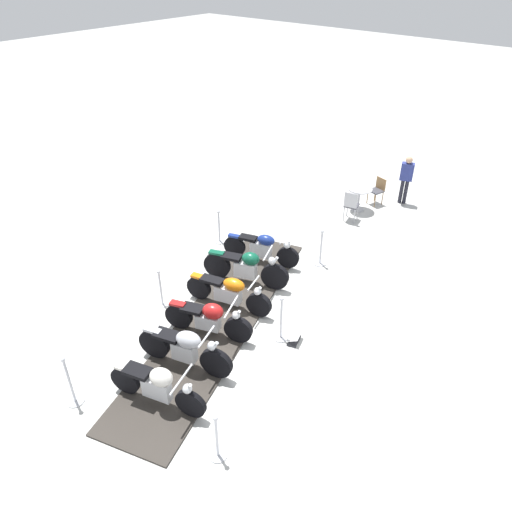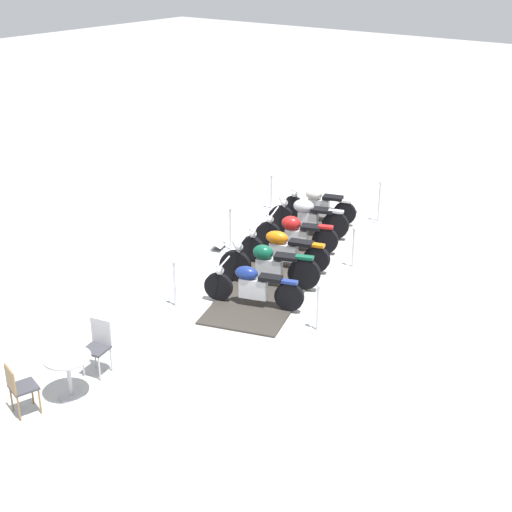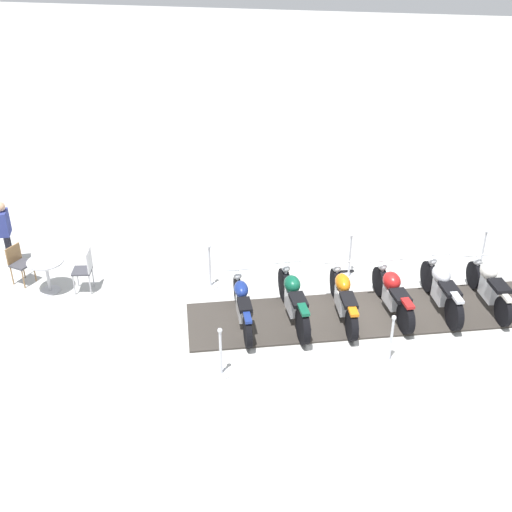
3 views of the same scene
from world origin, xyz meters
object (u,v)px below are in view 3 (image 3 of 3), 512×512
at_px(motorcycle_cream, 489,284).
at_px(cafe_chair_near_table, 85,268).
at_px(stanchion_right_front, 482,256).
at_px(stanchion_left_rear, 221,360).
at_px(motorcycle_forest, 293,299).
at_px(stanchion_right_mid, 349,264).
at_px(motorcycle_chrome, 441,287).
at_px(info_placard, 345,268).
at_px(stanchion_right_rear, 210,274).
at_px(cafe_chair_across_table, 19,262).
at_px(cafe_table, 46,268).
at_px(bystander_person, 5,229).
at_px(motorcycle_copper, 343,296).
at_px(stanchion_left_mid, 391,345).
at_px(motorcycle_maroon, 392,293).
at_px(motorcycle_navy, 242,303).

bearing_deg(motorcycle_cream, cafe_chair_near_table, 79.23).
height_order(stanchion_right_front, stanchion_left_rear, stanchion_left_rear).
relative_size(motorcycle_forest, stanchion_right_mid, 1.90).
bearing_deg(motorcycle_chrome, info_placard, 41.27).
height_order(stanchion_right_rear, cafe_chair_near_table, stanchion_right_rear).
xyz_separation_m(motorcycle_cream, cafe_chair_across_table, (0.91, -10.06, -0.01)).
bearing_deg(cafe_table, motorcycle_forest, 88.68).
distance_m(motorcycle_chrome, cafe_chair_near_table, 7.52).
xyz_separation_m(motorcycle_chrome, bystander_person, (-0.06, -9.69, 0.43)).
height_order(motorcycle_chrome, stanchion_right_front, motorcycle_chrome).
xyz_separation_m(motorcycle_copper, stanchion_right_front, (-2.51, 3.02, -0.15)).
height_order(stanchion_left_mid, cafe_chair_across_table, stanchion_left_mid).
bearing_deg(motorcycle_forest, stanchion_left_mid, -138.31).
bearing_deg(stanchion_right_front, motorcycle_chrome, -29.15).
distance_m(stanchion_left_mid, info_placard, 3.33).
bearing_deg(stanchion_left_rear, motorcycle_maroon, 130.60).
bearing_deg(bystander_person, motorcycle_chrome, -20.92).
xyz_separation_m(motorcycle_navy, stanchion_right_rear, (-1.23, -0.97, -0.16)).
height_order(motorcycle_copper, cafe_table, motorcycle_copper).
distance_m(stanchion_left_rear, info_placard, 4.56).
bearing_deg(bystander_person, stanchion_right_rear, -21.43).
distance_m(stanchion_right_front, bystander_person, 10.91).
height_order(motorcycle_chrome, stanchion_left_mid, motorcycle_chrome).
distance_m(motorcycle_forest, cafe_chair_across_table, 6.15).
bearing_deg(stanchion_right_mid, stanchion_right_front, 107.73).
height_order(motorcycle_forest, stanchion_right_rear, motorcycle_forest).
bearing_deg(cafe_chair_across_table, cafe_table, -0.00).
relative_size(motorcycle_copper, motorcycle_forest, 1.00).
relative_size(motorcycle_chrome, stanchion_right_front, 2.02).
relative_size(motorcycle_copper, stanchion_right_front, 2.12).
relative_size(motorcycle_maroon, cafe_chair_near_table, 1.96).
relative_size(motorcycle_cream, stanchion_left_rear, 1.92).
height_order(stanchion_left_mid, stanchion_right_rear, stanchion_right_rear).
xyz_separation_m(stanchion_left_mid, stanchion_right_rear, (-1.91, -3.89, -0.04)).
distance_m(stanchion_left_mid, bystander_person, 8.92).
bearing_deg(cafe_chair_near_table, motorcycle_copper, 167.89).
bearing_deg(stanchion_left_mid, stanchion_left_rear, -72.27).
bearing_deg(cafe_chair_across_table, stanchion_right_rear, 24.64).
xyz_separation_m(motorcycle_copper, cafe_chair_across_table, (-0.04, -7.12, 0.05)).
distance_m(stanchion_right_front, stanchion_left_rear, 6.93).
height_order(stanchion_right_front, bystander_person, bystander_person).
xyz_separation_m(motorcycle_copper, stanchion_left_mid, (1.31, 0.96, -0.11)).
distance_m(stanchion_left_mid, cafe_chair_near_table, 6.62).
bearing_deg(motorcycle_maroon, info_placard, 12.67).
bearing_deg(stanchion_right_front, stanchion_right_mid, -72.27).
distance_m(motorcycle_cream, stanchion_left_mid, 3.01).
height_order(motorcycle_chrome, motorcycle_forest, motorcycle_forest).
relative_size(stanchion_left_mid, stanchion_right_front, 1.00).
bearing_deg(motorcycle_chrome, stanchion_right_front, -46.65).
relative_size(motorcycle_maroon, stanchion_left_rear, 1.91).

